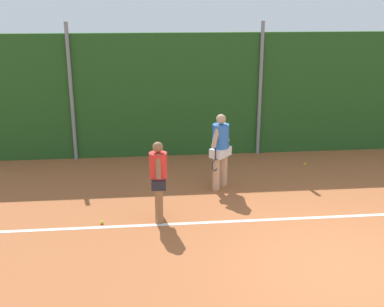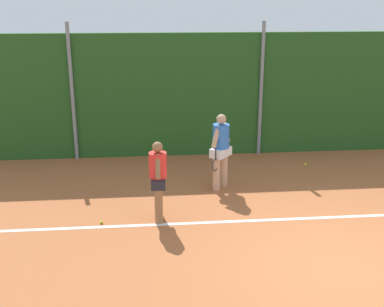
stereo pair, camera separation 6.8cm
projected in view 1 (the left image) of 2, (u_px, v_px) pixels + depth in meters
ground_plane at (308, 219)px, 9.52m from camera, size 27.31×27.31×0.00m
hedge_fence_backdrop at (258, 94)px, 13.30m from camera, size 17.75×0.25×3.38m
fence_post_left at (71, 93)px, 12.59m from camera, size 0.10×0.10×3.68m
fence_post_center at (260, 90)px, 13.09m from camera, size 0.10×0.10×3.68m
court_baseline_paint at (307, 218)px, 9.54m from camera, size 12.97×0.10×0.01m
player_foreground_near at (158, 177)px, 9.22m from camera, size 0.35×0.76×1.62m
player_midcourt at (220, 147)px, 10.83m from camera, size 0.56×0.67×1.76m
tennis_ball_1 at (305, 164)px, 12.63m from camera, size 0.07×0.07×0.07m
tennis_ball_2 at (102, 222)px, 9.29m from camera, size 0.07×0.07×0.07m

